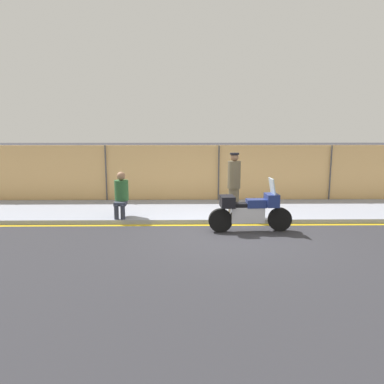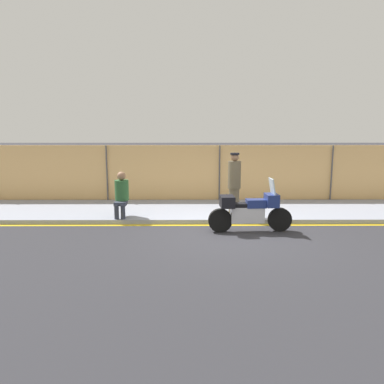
{
  "view_description": "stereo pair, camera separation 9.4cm",
  "coord_description": "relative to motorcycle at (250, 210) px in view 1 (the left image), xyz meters",
  "views": [
    {
      "loc": [
        -1.17,
        -9.39,
        2.76
      ],
      "look_at": [
        -1.02,
        1.0,
        0.96
      ],
      "focal_mm": 35.0,
      "sensor_mm": 36.0,
      "label": 1
    },
    {
      "loc": [
        -1.08,
        -9.39,
        2.76
      ],
      "look_at": [
        -1.02,
        1.0,
        0.96
      ],
      "focal_mm": 35.0,
      "sensor_mm": 36.0,
      "label": 2
    }
  ],
  "objects": [
    {
      "name": "curb_paint_stripe",
      "position": [
        -0.51,
        0.68,
        -0.57
      ],
      "size": [
        30.49,
        0.18,
        0.01
      ],
      "color": "gold",
      "rests_on": "ground_plane"
    },
    {
      "name": "sidewalk",
      "position": [
        -0.51,
        2.3,
        -0.51
      ],
      "size": [
        30.49,
        3.07,
        0.13
      ],
      "color": "#8E93A3",
      "rests_on": "ground_plane"
    },
    {
      "name": "motorcycle",
      "position": [
        0.0,
        0.0,
        0.0
      ],
      "size": [
        2.25,
        0.58,
        1.44
      ],
      "rotation": [
        0.0,
        0.0,
        0.06
      ],
      "color": "black",
      "rests_on": "ground_plane"
    },
    {
      "name": "officer_standing",
      "position": [
        -0.25,
        1.42,
        0.52
      ],
      "size": [
        0.39,
        0.39,
        1.88
      ],
      "color": "brown",
      "rests_on": "sidewalk"
    },
    {
      "name": "ground_plane",
      "position": [
        -0.51,
        -0.33,
        -0.58
      ],
      "size": [
        120.0,
        120.0,
        0.0
      ],
      "primitive_type": "plane",
      "color": "#2D2D33"
    },
    {
      "name": "storefront_fence",
      "position": [
        -0.51,
        3.93,
        0.49
      ],
      "size": [
        28.96,
        0.17,
        2.13
      ],
      "color": "#E5B26B",
      "rests_on": "ground_plane"
    },
    {
      "name": "person_seated_on_curb",
      "position": [
        -3.63,
        1.24,
        0.29
      ],
      "size": [
        0.41,
        0.7,
        1.34
      ],
      "color": "#2D3342",
      "rests_on": "sidewalk"
    }
  ]
}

